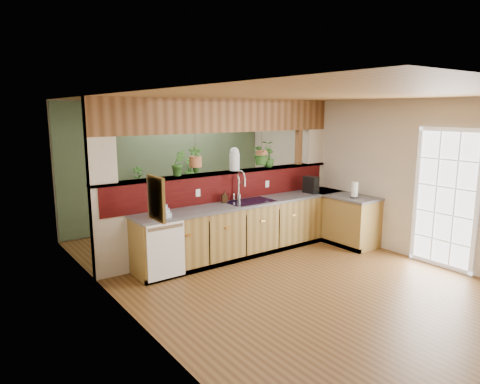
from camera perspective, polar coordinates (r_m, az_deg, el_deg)
ground at (r=6.60m, az=4.79°, el=-10.64°), size 4.60×7.00×0.01m
ceiling at (r=6.15m, az=5.18°, el=12.56°), size 4.60×7.00×0.01m
wall_back at (r=9.15m, az=-9.55°, el=3.68°), size 4.60×0.02×2.60m
wall_left at (r=5.07m, az=-15.10°, el=-2.18°), size 0.02×7.00×2.60m
wall_right at (r=7.93m, az=17.66°, el=2.25°), size 0.02×7.00×2.60m
pass_through_partition at (r=7.33m, az=-1.77°, el=1.24°), size 4.60×0.21×2.60m
pass_through_ledge at (r=7.29m, az=-1.98°, el=2.61°), size 4.60×0.21×0.04m
header_beam at (r=7.22m, az=-2.03°, el=10.13°), size 4.60×0.15×0.55m
sage_backwall at (r=9.13m, az=-9.49°, el=3.67°), size 4.55×0.02×2.55m
countertop at (r=7.60m, az=5.36°, el=-4.18°), size 4.14×1.52×0.90m
dishwasher at (r=6.19m, az=-9.81°, el=-7.72°), size 0.58×0.03×0.82m
navy_sink at (r=7.23m, az=1.35°, el=-1.87°), size 0.82×0.50×0.18m
french_door at (r=7.26m, az=25.65°, el=-1.06°), size 0.06×1.02×2.16m
framed_print at (r=4.31m, az=-11.09°, el=-0.86°), size 0.04×0.35×0.45m
faucet at (r=7.22m, az=-0.02°, el=1.01°), size 0.23×0.23×0.52m
dish_stack at (r=6.23m, az=-10.47°, el=-2.60°), size 0.30×0.30×0.27m
soap_dispenser at (r=7.11m, az=-2.09°, el=-0.61°), size 0.12×0.12×0.20m
coffee_maker at (r=8.04m, az=9.48°, el=0.86°), size 0.16×0.28×0.31m
paper_towel at (r=7.77m, az=15.04°, el=0.25°), size 0.14×0.14×0.30m
glass_jar at (r=7.37m, az=-0.74°, el=4.43°), size 0.18×0.18×0.40m
ledge_plant_left at (r=6.81m, az=-8.22°, el=3.81°), size 0.27×0.24×0.40m
ledge_plant_right at (r=7.84m, az=3.85°, el=4.64°), size 0.22×0.22×0.36m
hanging_plant_a at (r=6.94m, az=-5.98°, el=5.48°), size 0.27×0.23×0.56m
hanging_plant_b at (r=7.71m, az=2.92°, el=6.62°), size 0.48×0.45×0.56m
shelving_console at (r=8.99m, az=-9.52°, el=-1.61°), size 1.37×0.38×0.91m
shelf_plant_a at (r=8.62m, az=-13.43°, el=2.12°), size 0.24×0.21×0.39m
shelf_plant_b at (r=9.12m, az=-6.65°, el=3.06°), size 0.27×0.27×0.47m
floor_plant at (r=8.73m, az=1.46°, el=-2.40°), size 0.90×0.83×0.83m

